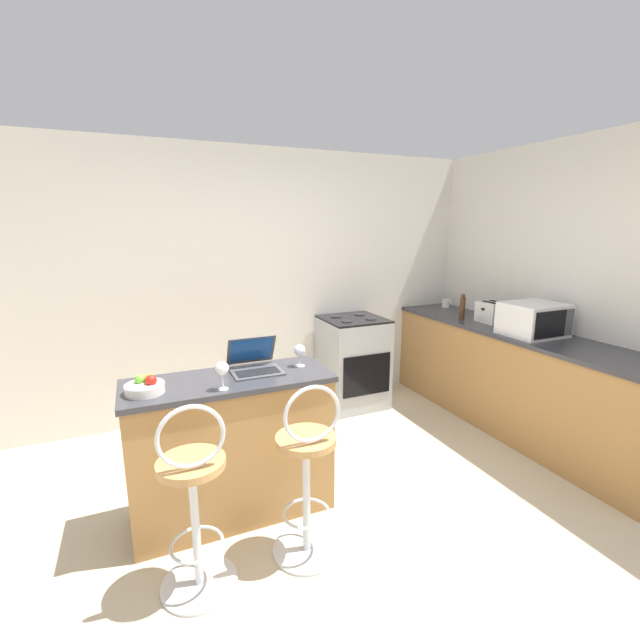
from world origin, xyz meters
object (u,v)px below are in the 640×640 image
at_px(microwave, 534,319).
at_px(wine_glass_short, 222,369).
at_px(bar_stool_far, 307,474).
at_px(stove_range, 353,362).
at_px(laptop, 254,362).
at_px(pepper_mill, 462,307).
at_px(mug_white, 446,303).
at_px(wine_glass_tall, 300,351).
at_px(toaster, 493,312).
at_px(bar_stool_near, 194,502).
at_px(fruit_bowl, 145,387).

bearing_deg(microwave, wine_glass_short, -175.83).
relative_size(bar_stool_far, stove_range, 1.12).
bearing_deg(laptop, pepper_mill, 16.87).
xyz_separation_m(stove_range, mug_white, (1.26, 0.10, 0.52)).
height_order(wine_glass_short, wine_glass_tall, wine_glass_short).
relative_size(toaster, pepper_mill, 1.00).
height_order(microwave, wine_glass_short, microwave).
distance_m(bar_stool_far, microwave, 2.46).
relative_size(toaster, mug_white, 2.53).
relative_size(bar_stool_near, wine_glass_tall, 7.05).
relative_size(bar_stool_far, pepper_mill, 4.19).
xyz_separation_m(bar_stool_far, wine_glass_tall, (0.18, 0.58, 0.54)).
height_order(bar_stool_far, wine_glass_tall, wine_glass_tall).
relative_size(laptop, fruit_bowl, 1.48).
xyz_separation_m(stove_range, wine_glass_short, (-1.61, -1.43, 0.59)).
distance_m(bar_stool_far, fruit_bowl, 1.04).
bearing_deg(toaster, bar_stool_near, -160.09).
bearing_deg(bar_stool_near, mug_white, 31.39).
bearing_deg(laptop, microwave, -1.48).
bearing_deg(bar_stool_far, pepper_mill, 30.89).
xyz_separation_m(microwave, toaster, (0.07, 0.53, -0.04)).
xyz_separation_m(microwave, mug_white, (0.17, 1.33, -0.09)).
height_order(wine_glass_short, mug_white, wine_glass_short).
height_order(bar_stool_near, wine_glass_short, wine_glass_short).
bearing_deg(wine_glass_short, toaster, 14.68).
height_order(toaster, fruit_bowl, toaster).
bearing_deg(microwave, bar_stool_far, -166.45).
relative_size(microwave, wine_glass_tall, 3.22).
distance_m(laptop, mug_white, 2.90).
xyz_separation_m(microwave, fruit_bowl, (-3.11, -0.07, -0.10)).
xyz_separation_m(bar_stool_far, microwave, (2.32, 0.56, 0.57)).
bearing_deg(mug_white, stove_range, -175.41).
bearing_deg(toaster, fruit_bowl, -169.32).
relative_size(microwave, toaster, 1.91).
height_order(stove_range, pepper_mill, pepper_mill).
bearing_deg(stove_range, bar_stool_near, -135.80).
distance_m(fruit_bowl, wine_glass_tall, 0.98).
height_order(microwave, fruit_bowl, microwave).
xyz_separation_m(microwave, stove_range, (-1.09, 1.23, -0.61)).
distance_m(bar_stool_near, wine_glass_short, 0.70).
distance_m(fruit_bowl, wine_glass_short, 0.44).
xyz_separation_m(toaster, wine_glass_tall, (-2.21, -0.51, 0.01)).
relative_size(bar_stool_near, mug_white, 10.59).
bearing_deg(pepper_mill, mug_white, 65.44).
xyz_separation_m(toaster, mug_white, (0.10, 0.81, -0.05)).
bearing_deg(wine_glass_tall, laptop, 171.40).
bearing_deg(mug_white, bar_stool_far, -142.75).
bearing_deg(fruit_bowl, pepper_mill, 15.69).
xyz_separation_m(bar_stool_near, mug_white, (3.10, 1.89, 0.48)).
bearing_deg(bar_stool_near, fruit_bowl, 109.81).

